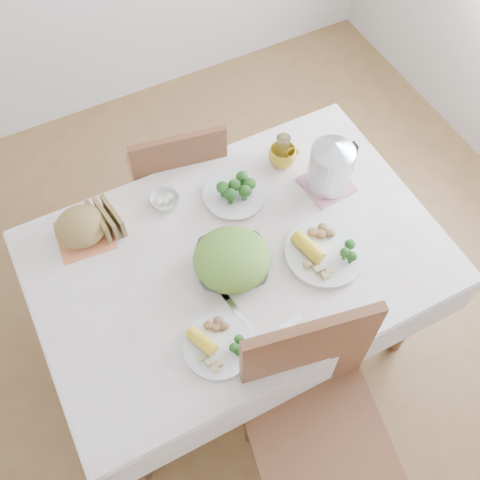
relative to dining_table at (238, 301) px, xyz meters
name	(u,v)px	position (x,y,z in m)	size (l,w,h in m)	color
floor	(238,335)	(0.00, 0.00, -0.38)	(3.60, 3.60, 0.00)	brown
dining_table	(238,301)	(0.00, 0.00, 0.00)	(1.40, 0.90, 0.75)	brown
tablecloth	(238,255)	(0.00, 0.00, 0.38)	(1.50, 1.00, 0.01)	#F3DED3
chair_near	(318,444)	(-0.02, -0.68, 0.09)	(0.47, 0.47, 1.05)	brown
chair_far	(176,176)	(0.02, 0.68, 0.09)	(0.42, 0.42, 0.92)	brown
salad_bowl	(232,264)	(-0.05, -0.04, 0.42)	(0.26, 0.26, 0.06)	white
dinner_plate_left	(218,345)	(-0.22, -0.29, 0.40)	(0.24, 0.24, 0.02)	white
dinner_plate_right	(325,254)	(0.28, -0.15, 0.40)	(0.30, 0.30, 0.02)	white
broccoli_plate	(234,195)	(0.11, 0.25, 0.40)	(0.25, 0.25, 0.02)	beige
napkin	(85,235)	(-0.48, 0.34, 0.39)	(0.20, 0.20, 0.00)	#F1844D
bread_loaf	(81,227)	(-0.48, 0.34, 0.45)	(0.19, 0.18, 0.12)	olive
fruit_bowl	(165,200)	(-0.15, 0.34, 0.40)	(0.11, 0.11, 0.04)	white
yellow_mug	(282,156)	(0.36, 0.31, 0.43)	(0.11, 0.11, 0.09)	gold
glass_tumbler	(283,146)	(0.38, 0.34, 0.45)	(0.06, 0.06, 0.11)	white
pink_tray	(327,184)	(0.47, 0.13, 0.40)	(0.18, 0.18, 0.01)	pink
electric_kettle	(330,166)	(0.47, 0.13, 0.51)	(0.17, 0.17, 0.24)	#B2B5BA
fork_left	(238,312)	(-0.11, -0.21, 0.39)	(0.02, 0.18, 0.00)	silver
fork_right	(307,259)	(0.22, -0.13, 0.39)	(0.02, 0.20, 0.00)	silver
knife	(279,332)	(-0.01, -0.34, 0.39)	(0.02, 0.19, 0.00)	silver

